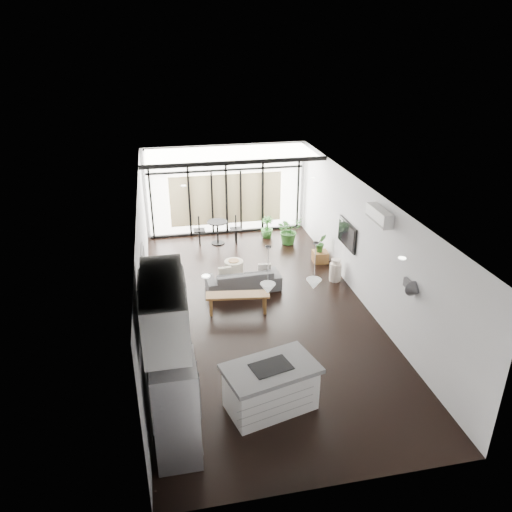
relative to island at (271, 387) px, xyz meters
name	(u,v)px	position (x,y,z in m)	size (l,w,h in m)	color
floor	(259,310)	(0.47, 3.23, -0.43)	(5.00, 10.00, 0.00)	black
ceiling	(259,195)	(0.47, 3.23, 2.37)	(5.00, 10.00, 0.00)	silver
wall_left	(143,265)	(-2.03, 3.23, 0.97)	(0.02, 10.00, 2.80)	white
wall_right	(365,246)	(2.97, 3.23, 0.97)	(0.02, 10.00, 2.80)	white
wall_back	(226,190)	(0.47, 8.23, 0.97)	(5.00, 0.02, 2.80)	white
wall_front	(336,410)	(0.47, -1.77, 0.97)	(5.00, 0.02, 2.80)	white
glazing	(226,191)	(0.47, 8.11, 0.97)	(5.00, 0.20, 2.80)	black
skylight	(230,153)	(0.47, 7.23, 2.34)	(4.70, 1.90, 0.06)	silver
neighbour_building	(226,199)	(0.47, 8.18, 0.67)	(3.50, 0.02, 1.60)	beige
island	(271,387)	(0.00, 0.00, 0.00)	(1.56, 0.93, 0.85)	white
cooktop	(271,367)	(0.00, 0.00, 0.43)	(0.67, 0.45, 0.01)	black
fridge	(176,410)	(-1.61, -0.72, 0.42)	(0.66, 0.82, 1.70)	#A7A7AC
appliance_column	(168,352)	(-1.66, 0.08, 0.90)	(0.69, 0.72, 2.66)	white
upper_cabinets	(164,308)	(-1.65, -0.27, 1.92)	(0.62, 1.75, 0.86)	white
pendant_left	(268,289)	(0.07, 0.58, 1.59)	(0.26, 0.26, 0.18)	silver
pendant_right	(314,284)	(0.87, 0.58, 1.59)	(0.26, 0.26, 0.18)	silver
sofa	(243,276)	(0.30, 4.31, -0.07)	(1.84, 0.54, 0.72)	#4C4C4F
console_bench	(238,303)	(-0.02, 3.24, -0.19)	(1.45, 0.36, 0.47)	brown
pouf	(234,268)	(0.20, 5.14, -0.23)	(0.50, 0.50, 0.40)	beige
crate	(320,257)	(2.69, 5.46, -0.27)	(0.41, 0.41, 0.31)	brown
plant_tall	(289,233)	(2.17, 6.90, -0.09)	(0.77, 0.85, 0.67)	#2C6024
plant_med	(267,232)	(1.62, 7.48, -0.24)	(0.38, 0.68, 0.38)	#2C6024
plant_crate	(321,248)	(2.69, 5.46, 0.00)	(0.29, 0.53, 0.24)	#2C6024
milk_can	(335,270)	(2.72, 4.30, -0.13)	(0.31, 0.31, 0.60)	silver
bistro_set	(218,234)	(0.06, 7.31, -0.10)	(1.35, 0.54, 0.65)	black
tv	(347,234)	(2.93, 4.23, 0.87)	(0.05, 1.10, 0.65)	black
ac_unit	(379,215)	(2.85, 2.43, 2.02)	(0.22, 0.90, 0.30)	white
framed_art	(144,269)	(-2.00, 2.73, 1.12)	(0.04, 0.70, 0.90)	black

